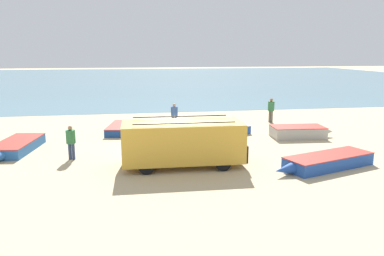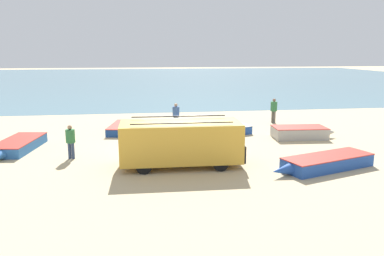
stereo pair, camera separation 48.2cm
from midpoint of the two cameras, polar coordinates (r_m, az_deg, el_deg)
The scene contains 11 objects.
ground_plane at distance 19.65m, azimuth -4.50°, elevation -3.35°, with size 200.00×200.00×0.00m, color tan.
sea_water at distance 71.12m, azimuth -8.11°, elevation 7.45°, with size 120.00×80.00×0.01m, color slate.
parked_van at distance 16.66m, azimuth -2.18°, elevation -2.08°, with size 5.43×2.29×2.14m.
fishing_rowboat_0 at distance 21.38m, azimuth -25.77°, elevation -2.52°, with size 2.09×4.61×0.54m.
fishing_rowboat_1 at distance 22.99m, azimuth 3.28°, elevation -0.45°, with size 4.69×2.81×0.52m.
fishing_rowboat_2 at distance 23.20m, azimuth 15.52°, elevation -0.56°, with size 3.80×1.81×0.68m.
fishing_rowboat_3 at distance 17.53m, azimuth 18.97°, elevation -4.85°, with size 5.18×2.68×0.57m.
fishing_rowboat_4 at distance 24.38m, azimuth -11.41°, elevation 0.00°, with size 1.83×4.11×0.50m.
fisherman_0 at distance 24.62m, azimuth -3.28°, elevation 2.18°, with size 0.45×0.45×1.72m.
fisherman_1 at distance 18.62m, azimuth -18.69°, elevation -1.66°, with size 0.43×0.43×1.65m.
fisherman_2 at distance 27.50m, azimuth 11.47°, elevation 3.00°, with size 0.46×0.46×1.76m.
Camera 1 is at (-1.78, -18.89, 5.07)m, focal length 35.00 mm.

